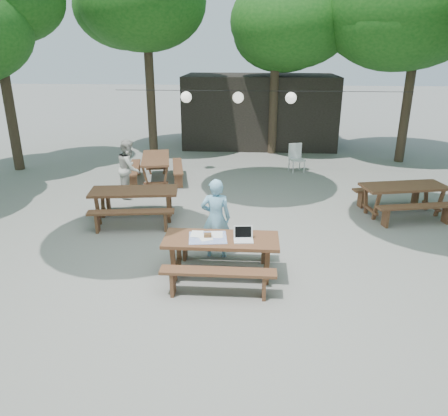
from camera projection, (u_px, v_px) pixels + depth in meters
name	position (u px, v px, depth m)	size (l,w,h in m)	color
ground	(234.00, 258.00, 8.52)	(80.00, 80.00, 0.00)	slate
pavilion	(260.00, 111.00, 17.81)	(6.00, 3.00, 2.80)	black
main_picnic_table	(221.00, 257.00, 7.69)	(2.00, 1.58, 0.75)	#4E2F1B
picnic_table_nw	(135.00, 205.00, 10.22)	(2.09, 1.82, 0.75)	#4E2F1B
picnic_table_ne	(402.00, 200.00, 10.55)	(2.20, 1.95, 0.75)	#4E2F1B
picnic_table_far_w	(156.00, 169.00, 13.20)	(1.92, 2.17, 0.75)	#4E2F1B
woman	(216.00, 218.00, 8.35)	(0.57, 0.38, 1.57)	#78B6DB
second_person	(129.00, 168.00, 11.74)	(0.76, 0.59, 1.57)	beige
plastic_chair	(296.00, 164.00, 14.28)	(0.55, 0.55, 0.90)	silver
laptop	(243.00, 237.00, 7.47)	(0.35, 0.29, 0.24)	white
tabletop_clutter	(208.00, 237.00, 7.58)	(0.72, 0.63, 0.08)	#3552B5
paper_lanterns	(239.00, 97.00, 13.30)	(9.00, 0.34, 0.38)	black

